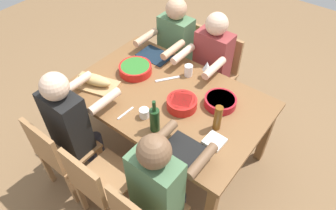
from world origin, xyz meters
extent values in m
plane|color=brown|center=(0.00, 0.00, 0.00)|extent=(8.00, 8.00, 0.00)
cube|color=brown|center=(0.00, 0.00, 0.72)|extent=(1.65, 1.06, 0.04)
cube|color=brown|center=(-0.77, -0.47, 0.35)|extent=(0.07, 0.07, 0.70)
cube|color=brown|center=(-0.77, 0.47, 0.35)|extent=(0.07, 0.07, 0.70)
cube|color=brown|center=(0.77, 0.47, 0.35)|extent=(0.07, 0.07, 0.70)
cube|color=#9E7044|center=(-0.45, 0.77, 0.44)|extent=(0.40, 0.40, 0.03)
cube|color=#9E7044|center=(-0.45, 0.95, 0.65)|extent=(0.38, 0.04, 0.40)
cube|color=#9E7044|center=(-0.28, 0.60, 0.21)|extent=(0.04, 0.04, 0.42)
cube|color=#9E7044|center=(-0.62, 0.60, 0.21)|extent=(0.04, 0.04, 0.42)
cube|color=#9E7044|center=(-0.28, 0.94, 0.21)|extent=(0.04, 0.04, 0.42)
cube|color=#9E7044|center=(-0.62, 0.94, 0.21)|extent=(0.04, 0.04, 0.42)
cylinder|color=#2D2D38|center=(-0.37, 0.55, 0.23)|extent=(0.11, 0.11, 0.45)
cylinder|color=#2D2D38|center=(-0.53, 0.55, 0.23)|extent=(0.11, 0.11, 0.45)
cube|color=#4C724C|center=(-0.45, 0.71, 0.73)|extent=(0.34, 0.20, 0.55)
cylinder|color=tan|center=(-0.28, 0.44, 0.85)|extent=(0.07, 0.30, 0.07)
cylinder|color=tan|center=(-0.62, 0.44, 0.85)|extent=(0.07, 0.30, 0.07)
sphere|color=tan|center=(-0.45, 0.71, 1.09)|extent=(0.21, 0.21, 0.21)
cube|color=#9E7044|center=(0.28, -0.60, 0.21)|extent=(0.04, 0.04, 0.42)
cylinder|color=#2D2D38|center=(0.37, -0.55, 0.23)|extent=(0.11, 0.11, 0.45)
cylinder|color=#2D2D38|center=(0.53, -0.55, 0.23)|extent=(0.11, 0.11, 0.45)
cube|color=#4C724C|center=(0.45, -0.71, 0.73)|extent=(0.34, 0.20, 0.55)
cylinder|color=brown|center=(0.28, -0.44, 0.85)|extent=(0.07, 0.30, 0.07)
cylinder|color=brown|center=(0.62, -0.44, 0.85)|extent=(0.07, 0.30, 0.07)
sphere|color=brown|center=(0.45, -0.71, 1.09)|extent=(0.21, 0.21, 0.21)
cube|color=#9E7044|center=(-0.45, -0.77, 0.44)|extent=(0.40, 0.40, 0.03)
cube|color=#9E7044|center=(-0.45, -0.95, 0.65)|extent=(0.38, 0.04, 0.40)
cube|color=#9E7044|center=(-0.62, -0.60, 0.21)|extent=(0.04, 0.04, 0.42)
cube|color=#9E7044|center=(-0.28, -0.60, 0.21)|extent=(0.04, 0.04, 0.42)
cube|color=#9E7044|center=(-0.62, -0.94, 0.21)|extent=(0.04, 0.04, 0.42)
cube|color=#9E7044|center=(-0.28, -0.94, 0.21)|extent=(0.04, 0.04, 0.42)
cylinder|color=#2D2D38|center=(-0.53, -0.55, 0.23)|extent=(0.11, 0.11, 0.45)
cylinder|color=#2D2D38|center=(-0.37, -0.55, 0.23)|extent=(0.11, 0.11, 0.45)
cube|color=black|center=(-0.45, -0.71, 0.73)|extent=(0.34, 0.20, 0.55)
cylinder|color=beige|center=(-0.62, -0.44, 0.85)|extent=(0.07, 0.30, 0.07)
cylinder|color=beige|center=(-0.28, -0.44, 0.85)|extent=(0.07, 0.30, 0.07)
sphere|color=beige|center=(-0.45, -0.71, 1.09)|extent=(0.21, 0.21, 0.21)
cube|color=#9E7044|center=(0.00, 0.77, 0.44)|extent=(0.40, 0.40, 0.03)
cube|color=#9E7044|center=(0.00, 0.95, 0.65)|extent=(0.38, 0.04, 0.40)
cube|color=#9E7044|center=(0.17, 0.60, 0.21)|extent=(0.04, 0.04, 0.42)
cube|color=#9E7044|center=(-0.17, 0.60, 0.21)|extent=(0.04, 0.04, 0.42)
cube|color=#9E7044|center=(0.17, 0.94, 0.21)|extent=(0.04, 0.04, 0.42)
cube|color=#9E7044|center=(-0.17, 0.94, 0.21)|extent=(0.04, 0.04, 0.42)
cylinder|color=#2D2D38|center=(0.08, 0.55, 0.23)|extent=(0.11, 0.11, 0.45)
cylinder|color=#2D2D38|center=(-0.08, 0.55, 0.23)|extent=(0.11, 0.11, 0.45)
cube|color=maroon|center=(0.00, 0.71, 0.73)|extent=(0.34, 0.20, 0.55)
cylinder|color=beige|center=(0.17, 0.44, 0.85)|extent=(0.07, 0.30, 0.07)
cylinder|color=beige|center=(-0.17, 0.44, 0.85)|extent=(0.07, 0.30, 0.07)
sphere|color=beige|center=(0.00, 0.71, 1.09)|extent=(0.21, 0.21, 0.21)
cube|color=#9E7044|center=(0.00, -0.77, 0.44)|extent=(0.40, 0.40, 0.03)
cube|color=#9E7044|center=(0.00, -0.95, 0.65)|extent=(0.38, 0.04, 0.40)
cube|color=#9E7044|center=(-0.17, -0.60, 0.21)|extent=(0.04, 0.04, 0.42)
cube|color=#9E7044|center=(0.17, -0.60, 0.21)|extent=(0.04, 0.04, 0.42)
cube|color=#9E7044|center=(-0.17, -0.94, 0.21)|extent=(0.04, 0.04, 0.42)
cylinder|color=red|center=(-0.43, 0.06, 0.78)|extent=(0.30, 0.30, 0.08)
cylinder|color=#2D7028|center=(-0.43, 0.06, 0.81)|extent=(0.26, 0.26, 0.03)
cylinder|color=red|center=(0.17, -0.04, 0.78)|extent=(0.25, 0.25, 0.08)
cylinder|color=#669E33|center=(0.17, -0.04, 0.81)|extent=(0.22, 0.22, 0.03)
cylinder|color=#B21923|center=(0.40, 0.18, 0.78)|extent=(0.26, 0.26, 0.07)
cylinder|color=beige|center=(0.40, 0.18, 0.80)|extent=(0.23, 0.23, 0.02)
cube|color=tan|center=(-0.59, -0.29, 0.75)|extent=(0.45, 0.32, 0.02)
ellipsoid|color=tan|center=(-0.59, -0.29, 0.81)|extent=(0.34, 0.20, 0.09)
cylinder|color=#193819|center=(0.15, -0.35, 0.84)|extent=(0.08, 0.08, 0.20)
cylinder|color=#193819|center=(0.15, -0.35, 0.98)|extent=(0.03, 0.03, 0.09)
cylinder|color=brown|center=(0.51, -0.05, 0.85)|extent=(0.06, 0.06, 0.22)
cylinder|color=silver|center=(0.12, 0.41, 0.74)|extent=(0.07, 0.07, 0.01)
cylinder|color=silver|center=(0.12, 0.41, 0.78)|extent=(0.01, 0.01, 0.07)
cone|color=silver|center=(0.12, 0.41, 0.86)|extent=(0.08, 0.08, 0.08)
cube|color=#142333|center=(-0.45, 0.37, 0.74)|extent=(0.32, 0.23, 0.01)
cube|color=black|center=(0.45, -0.37, 0.74)|extent=(0.32, 0.23, 0.01)
cylinder|color=white|center=(-0.02, 0.33, 0.79)|extent=(0.07, 0.07, 0.11)
cylinder|color=white|center=(0.00, -0.30, 0.78)|extent=(0.08, 0.08, 0.08)
cube|color=silver|center=(-0.14, -0.37, 0.74)|extent=(0.02, 0.17, 0.01)
cube|color=silver|center=(-0.13, 0.17, 0.74)|extent=(0.15, 0.20, 0.01)
cube|color=white|center=(0.57, -0.18, 0.75)|extent=(0.14, 0.14, 0.02)
camera|label=1|loc=(1.16, -1.48, 2.51)|focal=32.65mm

